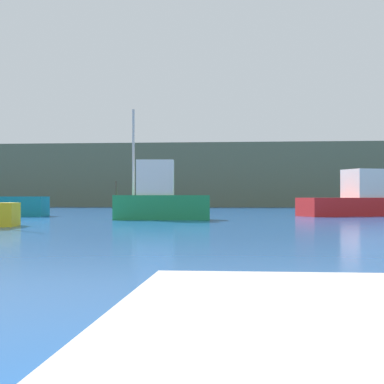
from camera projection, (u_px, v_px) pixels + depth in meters
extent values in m
cube|color=#5B664C|center=(255.00, 177.00, 75.88)|extent=(140.00, 15.10, 7.08)
cube|color=red|center=(359.00, 207.00, 37.65)|extent=(7.59, 5.00, 1.09)
cube|color=silver|center=(365.00, 184.00, 37.78)|extent=(2.80, 2.78, 1.69)
cube|color=#1E8C4C|center=(162.00, 207.00, 31.53)|extent=(4.85, 1.92, 1.22)
cube|color=silver|center=(155.00, 178.00, 31.54)|extent=(1.92, 1.41, 1.75)
cylinder|color=#B2B2B2|center=(133.00, 152.00, 31.56)|extent=(0.12, 0.12, 4.29)
cylinder|color=#3F382D|center=(116.00, 188.00, 31.55)|extent=(0.10, 0.10, 0.70)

